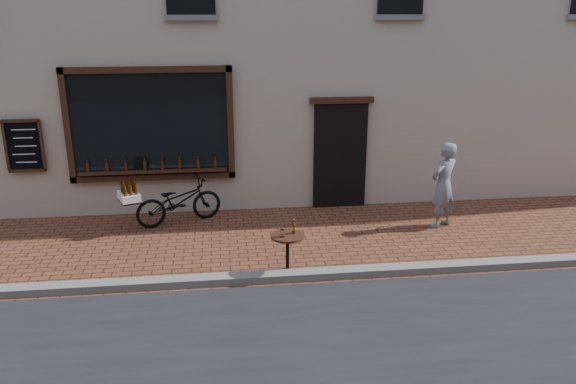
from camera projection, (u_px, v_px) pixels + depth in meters
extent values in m
plane|color=#58301C|center=(263.00, 287.00, 8.49)|extent=(90.00, 90.00, 0.00)
cube|color=slate|center=(261.00, 277.00, 8.66)|extent=(90.00, 0.25, 0.12)
cube|color=black|center=(150.00, 125.00, 10.95)|extent=(3.00, 0.06, 2.00)
cube|color=black|center=(146.00, 70.00, 10.60)|extent=(3.24, 0.10, 0.12)
cube|color=black|center=(154.00, 177.00, 11.26)|extent=(3.24, 0.10, 0.12)
cube|color=black|center=(67.00, 127.00, 10.75)|extent=(0.12, 0.10, 2.24)
cube|color=black|center=(231.00, 123.00, 11.11)|extent=(0.12, 0.10, 2.24)
cube|color=black|center=(154.00, 171.00, 11.18)|extent=(2.90, 0.16, 0.05)
cube|color=black|center=(340.00, 156.00, 11.63)|extent=(1.10, 0.10, 2.20)
cube|color=black|center=(342.00, 100.00, 11.24)|extent=(1.30, 0.10, 0.12)
cube|color=black|center=(24.00, 146.00, 10.77)|extent=(0.62, 0.04, 0.92)
cylinder|color=#3D1C07|center=(88.00, 168.00, 10.99)|extent=(0.06, 0.06, 0.19)
cylinder|color=#3D1C07|center=(107.00, 167.00, 11.03)|extent=(0.06, 0.06, 0.19)
cylinder|color=#3D1C07|center=(125.00, 167.00, 11.08)|extent=(0.06, 0.06, 0.19)
cylinder|color=#3D1C07|center=(144.00, 166.00, 11.12)|extent=(0.06, 0.06, 0.19)
cylinder|color=#3D1C07|center=(162.00, 165.00, 11.16)|extent=(0.06, 0.06, 0.19)
cylinder|color=#3D1C07|center=(180.00, 165.00, 11.20)|extent=(0.06, 0.06, 0.19)
cylinder|color=#3D1C07|center=(198.00, 164.00, 11.24)|extent=(0.06, 0.06, 0.19)
cylinder|color=#3D1C07|center=(216.00, 164.00, 11.28)|extent=(0.06, 0.06, 0.19)
imported|color=black|center=(179.00, 201.00, 10.90)|extent=(1.79, 1.16, 0.89)
cube|color=black|center=(129.00, 200.00, 10.43)|extent=(0.48, 0.56, 0.03)
cube|color=white|center=(129.00, 196.00, 10.40)|extent=(0.49, 0.58, 0.14)
cylinder|color=#3D1C07|center=(136.00, 190.00, 10.25)|extent=(0.06, 0.06, 0.19)
cylinder|color=#3D1C07|center=(130.00, 190.00, 10.20)|extent=(0.06, 0.06, 0.19)
cylinder|color=#3D1C07|center=(125.00, 191.00, 10.16)|extent=(0.06, 0.06, 0.19)
cylinder|color=#3D1C07|center=(134.00, 188.00, 10.35)|extent=(0.06, 0.06, 0.19)
cylinder|color=#3D1C07|center=(129.00, 189.00, 10.30)|extent=(0.06, 0.06, 0.19)
cylinder|color=#3D1C07|center=(123.00, 189.00, 10.26)|extent=(0.06, 0.06, 0.19)
cylinder|color=#3D1C07|center=(133.00, 186.00, 10.45)|extent=(0.06, 0.06, 0.19)
cylinder|color=#3D1C07|center=(127.00, 187.00, 10.40)|extent=(0.06, 0.06, 0.19)
cylinder|color=#3D1C07|center=(122.00, 188.00, 10.36)|extent=(0.06, 0.06, 0.19)
cylinder|color=#3D1C07|center=(131.00, 185.00, 10.55)|extent=(0.06, 0.06, 0.19)
cylinder|color=#3D1C07|center=(126.00, 185.00, 10.50)|extent=(0.06, 0.06, 0.19)
cylinder|color=black|center=(288.00, 274.00, 8.87)|extent=(0.39, 0.39, 0.03)
cylinder|color=black|center=(288.00, 255.00, 8.77)|extent=(0.05, 0.05, 0.62)
cylinder|color=black|center=(288.00, 236.00, 8.66)|extent=(0.53, 0.53, 0.04)
cylinder|color=gold|center=(294.00, 228.00, 8.70)|extent=(0.06, 0.06, 0.05)
cylinder|color=white|center=(282.00, 233.00, 8.57)|extent=(0.07, 0.07, 0.12)
imported|color=slate|center=(443.00, 185.00, 10.61)|extent=(0.72, 0.64, 1.66)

